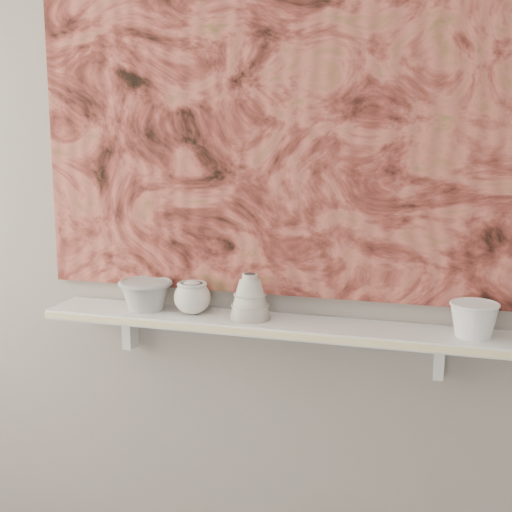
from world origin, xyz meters
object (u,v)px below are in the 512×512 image
at_px(shelf, 269,325).
at_px(painting, 278,110).
at_px(bowl_grey, 146,295).
at_px(bell_vessel, 250,296).
at_px(bowl_white, 474,319).
at_px(cup_cream, 192,297).

relative_size(shelf, painting, 0.93).
bearing_deg(shelf, painting, 90.00).
bearing_deg(painting, bowl_grey, -168.58).
height_order(painting, bell_vessel, painting).
relative_size(painting, bowl_grey, 8.94).
height_order(shelf, bowl_white, bowl_white).
bearing_deg(bowl_white, shelf, 180.00).
bearing_deg(cup_cream, shelf, 0.00).
xyz_separation_m(painting, bowl_grey, (-0.40, -0.08, -0.56)).
bearing_deg(bowl_grey, bowl_white, 0.00).
bearing_deg(shelf, bowl_white, 0.00).
xyz_separation_m(cup_cream, bowl_white, (0.82, 0.00, -0.00)).
bearing_deg(shelf, cup_cream, 180.00).
xyz_separation_m(shelf, bowl_grey, (-0.40, 0.00, 0.06)).
bearing_deg(bell_vessel, bowl_white, 0.00).
bearing_deg(cup_cream, bell_vessel, 0.00).
distance_m(painting, bowl_grey, 0.69).
bearing_deg(bowl_white, painting, 172.06).
height_order(bowl_grey, bell_vessel, bell_vessel).
distance_m(cup_cream, bell_vessel, 0.18).
xyz_separation_m(shelf, cup_cream, (-0.24, 0.00, 0.07)).
bearing_deg(bowl_white, bell_vessel, 180.00).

